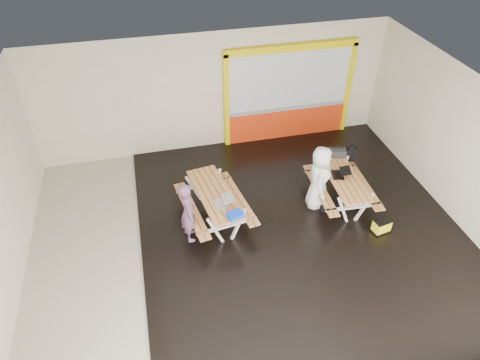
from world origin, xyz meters
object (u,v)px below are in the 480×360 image
object	(u,v)px
picnic_table_right	(342,182)
fluke_bag	(382,226)
person_right	(319,178)
backpack	(351,153)
picnic_table_left	(215,199)
dark_case	(327,204)
toolbox	(337,153)
blue_pouch	(235,215)
laptop_left	(223,202)
laptop_right	(340,173)
person_left	(188,212)

from	to	relation	value
picnic_table_right	fluke_bag	size ratio (longest dim) A/B	4.60
fluke_bag	person_right	bearing A→B (deg)	130.88
backpack	person_right	bearing A→B (deg)	-143.62
picnic_table_left	person_right	world-z (taller)	person_right
picnic_table_right	backpack	xyz separation A→B (m)	(0.65, 0.97, 0.12)
dark_case	toolbox	bearing A→B (deg)	60.28
blue_pouch	fluke_bag	xyz separation A→B (m)	(3.43, -0.47, -0.68)
fluke_bag	laptop_left	bearing A→B (deg)	165.27
picnic_table_left	picnic_table_right	xyz separation A→B (m)	(3.24, -0.09, -0.02)
laptop_left	laptop_right	bearing A→B (deg)	7.40
toolbox	picnic_table_left	bearing A→B (deg)	-167.26
blue_pouch	laptop_right	bearing A→B (deg)	16.86
laptop_left	toolbox	distance (m)	3.50
toolbox	dark_case	world-z (taller)	toolbox
laptop_right	backpack	size ratio (longest dim) A/B	1.13
laptop_left	fluke_bag	bearing A→B (deg)	-14.73
blue_pouch	backpack	bearing A→B (deg)	26.41
person_left	toolbox	xyz separation A→B (m)	(4.11, 1.33, 0.04)
blue_pouch	fluke_bag	distance (m)	3.53
picnic_table_left	fluke_bag	bearing A→B (deg)	-20.21
laptop_left	blue_pouch	xyz separation A→B (m)	(0.17, -0.48, -0.01)
person_right	laptop_left	size ratio (longest dim) A/B	3.94
person_left	picnic_table_left	bearing A→B (deg)	-49.75
picnic_table_left	laptop_right	bearing A→B (deg)	-0.54
blue_pouch	toolbox	xyz separation A→B (m)	(3.13, 1.68, 0.03)
picnic_table_right	toolbox	distance (m)	0.93
picnic_table_right	backpack	world-z (taller)	backpack
person_right	laptop_left	bearing A→B (deg)	118.79
toolbox	person_left	bearing A→B (deg)	-162.09
picnic_table_left	toolbox	distance (m)	3.52
picnic_table_right	fluke_bag	bearing A→B (deg)	-69.25
person_left	fluke_bag	distance (m)	4.54
backpack	dark_case	bearing A→B (deg)	-132.74
backpack	laptop_right	bearing A→B (deg)	-128.15
dark_case	fluke_bag	xyz separation A→B (m)	(0.90, -1.10, 0.09)
backpack	dark_case	xyz separation A→B (m)	(-1.07, -1.16, -0.62)
person_right	fluke_bag	distance (m)	1.84
backpack	fluke_bag	bearing A→B (deg)	-94.23
laptop_right	dark_case	world-z (taller)	laptop_right
laptop_left	backpack	bearing A→B (deg)	19.19
blue_pouch	dark_case	xyz separation A→B (m)	(2.53, 0.63, -0.76)
person_right	laptop_right	distance (m)	0.58
picnic_table_left	person_left	world-z (taller)	person_left
backpack	fluke_bag	distance (m)	2.32
laptop_right	blue_pouch	size ratio (longest dim) A/B	1.50
picnic_table_left	person_right	size ratio (longest dim) A/B	1.33
laptop_right	dark_case	size ratio (longest dim) A/B	1.16
picnic_table_right	dark_case	xyz separation A→B (m)	(-0.41, -0.18, -0.50)
person_left	laptop_right	world-z (taller)	person_left
picnic_table_left	person_left	xyz separation A→B (m)	(-0.69, -0.56, 0.24)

